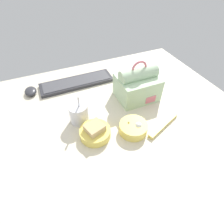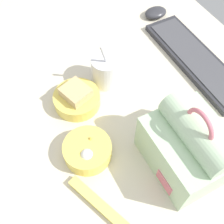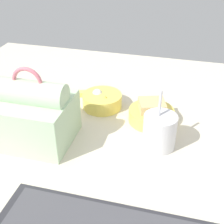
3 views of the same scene
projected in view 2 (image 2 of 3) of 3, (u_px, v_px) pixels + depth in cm
name	position (u px, v px, depth cm)	size (l,w,h in cm)	color
desk_surface	(105.00, 113.00, 80.96)	(140.00, 110.00, 2.00)	beige
keyboard	(196.00, 60.00, 90.10)	(41.94, 12.24, 2.10)	#2D2D33
lunch_bag	(189.00, 147.00, 65.44)	(20.14, 17.12, 21.14)	#B7D6AD
soup_cup	(106.00, 70.00, 82.41)	(8.57, 8.57, 15.50)	silver
bento_bowl_sandwich	(77.00, 98.00, 79.69)	(13.26, 13.26, 6.59)	#EFD65B
bento_bowl_snacks	(88.00, 150.00, 70.77)	(12.30, 12.30, 5.45)	#EFD65B
computer_mouse	(156.00, 13.00, 102.63)	(6.14, 8.41, 3.00)	#333338
chopstick_case	(102.00, 207.00, 64.39)	(19.34, 9.49, 1.60)	#EFD666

